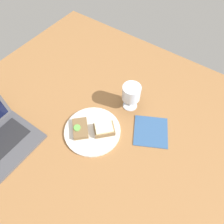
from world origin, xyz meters
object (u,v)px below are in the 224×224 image
Objects in this scene: plate at (92,131)px; sandwich_with_cucumber at (80,128)px; wine_glass at (131,93)px; sandwich_with_cheese at (104,129)px; napkin at (151,131)px.

sandwich_with_cucumber is at bearing 122.10° from plate.
sandwich_with_cucumber is 0.87× the size of wine_glass.
sandwich_with_cheese reaches higher than napkin.
napkin is (12.59, -17.35, -2.43)cm from sandwich_with_cheese.
napkin is (15.45, -21.96, -0.34)cm from plate.
plate is 5.72cm from sandwich_with_cucumber.
plate is at bearing 121.81° from sandwich_with_cheese.
sandwich_with_cheese is 21.58cm from napkin.
napkin is (-7.03, -15.89, -9.22)cm from wine_glass.
wine_glass is 19.67cm from napkin.
plate is at bearing 125.13° from napkin.
sandwich_with_cucumber is at bearing 124.62° from napkin.
sandwich_with_cheese is 20.81cm from wine_glass.
sandwich_with_cheese is at bearing -58.05° from sandwich_with_cucumber.
sandwich_with_cheese is (2.86, -4.61, 2.09)cm from plate.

